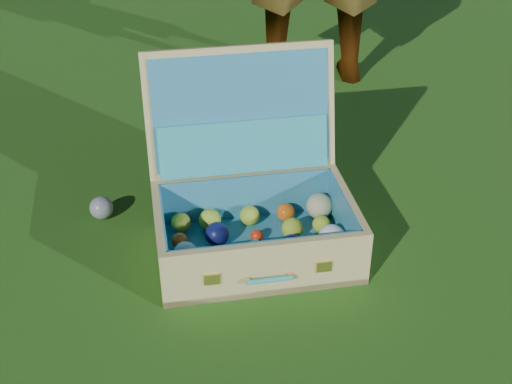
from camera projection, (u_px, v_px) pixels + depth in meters
name	position (u px, v px, depth m)	size (l,w,h in m)	color
ground	(290.00, 218.00, 2.12)	(60.00, 60.00, 0.00)	#215114
stray_ball	(101.00, 208.00, 2.10)	(0.07, 0.07, 0.07)	teal
suitcase	(252.00, 196.00, 1.96)	(0.62, 0.57, 0.50)	#D0B970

